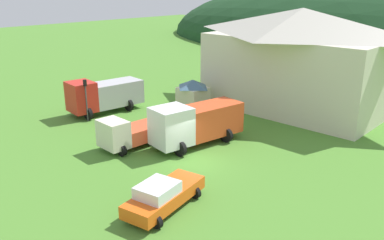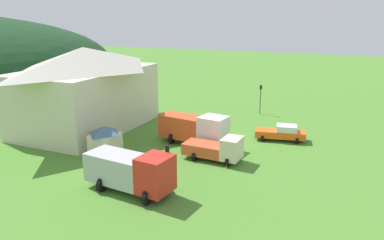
{
  "view_description": "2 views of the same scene",
  "coord_description": "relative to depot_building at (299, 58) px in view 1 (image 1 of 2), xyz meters",
  "views": [
    {
      "loc": [
        16.79,
        -18.22,
        11.28
      ],
      "look_at": [
        -2.21,
        2.05,
        1.97
      ],
      "focal_mm": 37.86,
      "sensor_mm": 36.0,
      "label": 1
    },
    {
      "loc": [
        -35.57,
        -11.88,
        12.73
      ],
      "look_at": [
        -2.42,
        2.48,
        2.66
      ],
      "focal_mm": 35.3,
      "sensor_mm": 36.0,
      "label": 2
    }
  ],
  "objects": [
    {
      "name": "depot_building",
      "position": [
        0.0,
        0.0,
        0.0
      ],
      "size": [
        17.0,
        10.87,
        9.32
      ],
      "color": "beige",
      "rests_on": "ground"
    },
    {
      "name": "ground_plane",
      "position": [
        1.58,
        -16.03,
        -4.8
      ],
      "size": [
        200.0,
        200.0,
        0.0
      ],
      "primitive_type": "plane",
      "color": "#4C842D"
    },
    {
      "name": "service_pickup_orange",
      "position": [
        4.4,
        -21.55,
        -3.98
      ],
      "size": [
        2.87,
        5.38,
        1.66
      ],
      "rotation": [
        0.0,
        0.0,
        -1.39
      ],
      "color": "#EF5B16",
      "rests_on": "ground"
    },
    {
      "name": "traffic_light_west",
      "position": [
        -11.13,
        -16.05,
        -2.53
      ],
      "size": [
        0.2,
        0.32,
        3.66
      ],
      "color": "#4C4C51",
      "rests_on": "ground"
    },
    {
      "name": "crane_truck_red",
      "position": [
        -12.16,
        -13.61,
        -3.09
      ],
      "size": [
        3.7,
        7.1,
        3.2
      ],
      "rotation": [
        0.0,
        0.0,
        -1.68
      ],
      "color": "red",
      "rests_on": "ground"
    },
    {
      "name": "heavy_rig_white",
      "position": [
        -0.53,
        -13.78,
        -3.03
      ],
      "size": [
        3.77,
        7.47,
        3.24
      ],
      "rotation": [
        0.0,
        0.0,
        -1.73
      ],
      "color": "white",
      "rests_on": "ground"
    },
    {
      "name": "play_shed_cream",
      "position": [
        -6.75,
        -7.32,
        -3.31
      ],
      "size": [
        2.59,
        2.47,
        2.9
      ],
      "color": "beige",
      "rests_on": "ground"
    },
    {
      "name": "traffic_cone_near_pickup",
      "position": [
        -5.1,
        -18.62,
        -4.8
      ],
      "size": [
        0.36,
        0.36,
        0.61
      ],
      "primitive_type": "cone",
      "color": "orange",
      "rests_on": "ground"
    },
    {
      "name": "light_truck_cream",
      "position": [
        -3.71,
        -17.27,
        -3.69
      ],
      "size": [
        2.84,
        5.39,
        2.34
      ],
      "rotation": [
        0.0,
        0.0,
        -1.62
      ],
      "color": "beige",
      "rests_on": "ground"
    }
  ]
}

